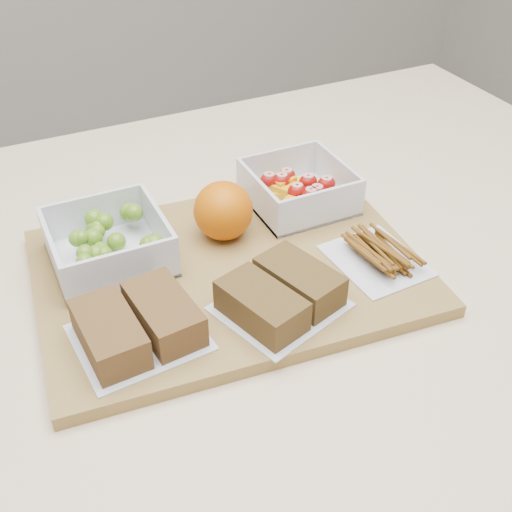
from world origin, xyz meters
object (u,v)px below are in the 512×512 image
object	(u,v)px
pretzel_bag	(377,253)
sandwich_bag_center	(281,294)
sandwich_bag_left	(137,325)
grape_container	(110,243)
orange	(223,211)
fruit_container	(298,191)
cutting_board	(229,272)

from	to	relation	value
pretzel_bag	sandwich_bag_center	bearing A→B (deg)	-170.17
sandwich_bag_left	pretzel_bag	xyz separation A→B (m)	(0.28, 0.00, -0.01)
grape_container	pretzel_bag	bearing A→B (deg)	-26.33
grape_container	orange	xyz separation A→B (m)	(0.13, -0.01, 0.01)
fruit_container	sandwich_bag_left	bearing A→B (deg)	-149.93
orange	sandwich_bag_left	world-z (taller)	orange
sandwich_bag_left	sandwich_bag_center	distance (m)	0.15
sandwich_bag_center	fruit_container	bearing A→B (deg)	56.48
cutting_board	grape_container	size ratio (longest dim) A/B	3.37
cutting_board	orange	world-z (taller)	orange
cutting_board	pretzel_bag	xyz separation A→B (m)	(0.15, -0.06, 0.02)
sandwich_bag_center	pretzel_bag	xyz separation A→B (m)	(0.13, 0.02, -0.01)
orange	sandwich_bag_center	xyz separation A→B (m)	(0.00, -0.14, -0.02)
cutting_board	fruit_container	world-z (taller)	fruit_container
sandwich_bag_left	pretzel_bag	distance (m)	0.28
fruit_container	sandwich_bag_center	bearing A→B (deg)	-123.52
orange	pretzel_bag	world-z (taller)	orange
pretzel_bag	cutting_board	bearing A→B (deg)	157.63
fruit_container	sandwich_bag_center	xyz separation A→B (m)	(-0.11, -0.17, -0.00)
cutting_board	fruit_container	bearing A→B (deg)	36.62
orange	sandwich_bag_center	bearing A→B (deg)	-89.35
grape_container	pretzel_bag	size ratio (longest dim) A/B	1.09
pretzel_bag	fruit_container	bearing A→B (deg)	98.93
orange	sandwich_bag_center	size ratio (longest dim) A/B	0.48
sandwich_bag_center	pretzel_bag	size ratio (longest dim) A/B	1.27
sandwich_bag_left	sandwich_bag_center	bearing A→B (deg)	-7.51
grape_container	sandwich_bag_left	size ratio (longest dim) A/B	0.97
fruit_container	pretzel_bag	bearing A→B (deg)	-81.07
pretzel_bag	orange	bearing A→B (deg)	138.27
cutting_board	grape_container	xyz separation A→B (m)	(-0.11, 0.07, 0.03)
grape_container	orange	world-z (taller)	orange
sandwich_bag_left	sandwich_bag_center	xyz separation A→B (m)	(0.15, -0.02, -0.00)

